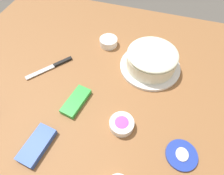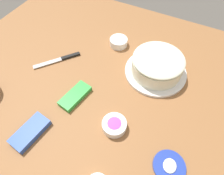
{
  "view_description": "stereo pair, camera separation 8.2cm",
  "coord_description": "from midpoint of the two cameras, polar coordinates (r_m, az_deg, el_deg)",
  "views": [
    {
      "loc": [
        -0.35,
        -0.21,
        0.7
      ],
      "look_at": [
        0.1,
        -0.07,
        0.04
      ],
      "focal_mm": 30.7,
      "sensor_mm": 36.0,
      "label": 1
    },
    {
      "loc": [
        -0.32,
        -0.29,
        0.7
      ],
      "look_at": [
        0.1,
        -0.07,
        0.04
      ],
      "focal_mm": 30.7,
      "sensor_mm": 36.0,
      "label": 2
    }
  ],
  "objects": [
    {
      "name": "frosted_cake",
      "position": [
        0.91,
        9.14,
        7.91
      ],
      "size": [
        0.29,
        0.29,
        0.11
      ],
      "color": "white",
      "rests_on": "ground_plane"
    },
    {
      "name": "frosting_tub_lid",
      "position": [
        0.75,
        16.98,
        -18.89
      ],
      "size": [
        0.11,
        0.11,
        0.02
      ],
      "color": "#233DAD",
      "rests_on": "ground_plane"
    },
    {
      "name": "sprinkle_bowl_pink",
      "position": [
        1.04,
        -3.35,
        13.33
      ],
      "size": [
        0.09,
        0.09,
        0.04
      ],
      "color": "white",
      "rests_on": "ground_plane"
    },
    {
      "name": "ground_plane",
      "position": [
        0.82,
        -9.89,
        -6.1
      ],
      "size": [
        1.54,
        1.54,
        0.0
      ],
      "primitive_type": "plane",
      "color": "#936038"
    },
    {
      "name": "candy_box_lower",
      "position": [
        0.79,
        -24.35,
        -15.58
      ],
      "size": [
        0.16,
        0.09,
        0.03
      ],
      "primitive_type": "cube",
      "rotation": [
        0.0,
        0.0,
        -0.14
      ],
      "color": "#2D51B2",
      "rests_on": "ground_plane"
    },
    {
      "name": "spreading_knife",
      "position": [
        0.99,
        -19.27,
        5.97
      ],
      "size": [
        0.2,
        0.16,
        0.01
      ],
      "color": "silver",
      "rests_on": "ground_plane"
    },
    {
      "name": "candy_box_upper",
      "position": [
        0.83,
        -13.45,
        -4.2
      ],
      "size": [
        0.16,
        0.09,
        0.02
      ],
      "primitive_type": "cube",
      "rotation": [
        0.0,
        0.0,
        -0.17
      ],
      "color": "green",
      "rests_on": "ground_plane"
    },
    {
      "name": "sprinkle_bowl_rainbow",
      "position": [
        0.75,
        -0.27,
        -11.04
      ],
      "size": [
        0.1,
        0.1,
        0.04
      ],
      "color": "white",
      "rests_on": "ground_plane"
    }
  ]
}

